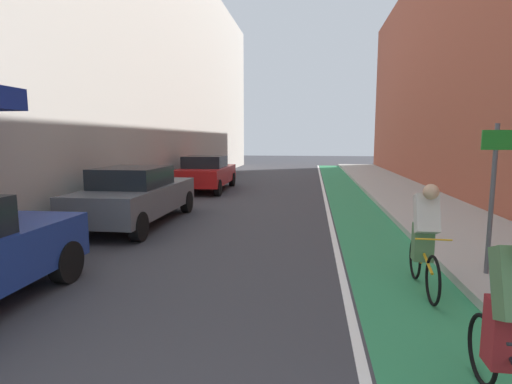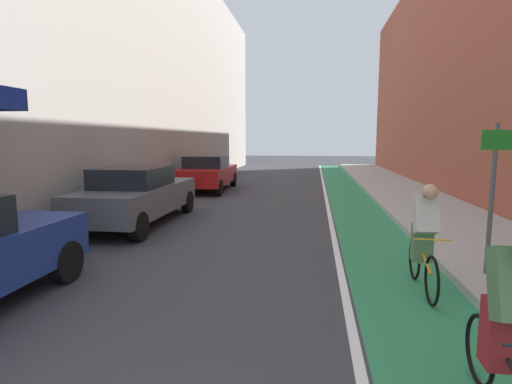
% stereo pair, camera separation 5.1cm
% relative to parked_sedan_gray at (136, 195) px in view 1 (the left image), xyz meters
% --- Properties ---
extents(ground_plane, '(81.13, 81.13, 0.00)m').
position_rel_parked_sedan_gray_xyz_m(ground_plane, '(2.88, 4.40, -0.79)').
color(ground_plane, '#38383D').
extents(bike_lane_paint, '(1.60, 36.88, 0.00)m').
position_rel_parked_sedan_gray_xyz_m(bike_lane_paint, '(6.02, 6.40, -0.78)').
color(bike_lane_paint, '#2D8451').
rests_on(bike_lane_paint, ground).
extents(lane_divider_stripe, '(0.12, 36.88, 0.00)m').
position_rel_parked_sedan_gray_xyz_m(lane_divider_stripe, '(5.12, 6.40, -0.78)').
color(lane_divider_stripe, white).
rests_on(lane_divider_stripe, ground).
extents(sidewalk_right, '(2.92, 36.88, 0.14)m').
position_rel_parked_sedan_gray_xyz_m(sidewalk_right, '(8.28, 6.40, -0.72)').
color(sidewalk_right, '#A8A59E').
rests_on(sidewalk_right, ground).
extents(building_facade_left, '(4.15, 36.88, 11.06)m').
position_rel_parked_sedan_gray_xyz_m(building_facade_left, '(-2.85, 6.38, 4.74)').
color(building_facade_left, '#B2ADA3').
rests_on(building_facade_left, ground).
extents(building_facade_right, '(2.40, 32.88, 10.86)m').
position_rel_parked_sedan_gray_xyz_m(building_facade_right, '(10.94, 8.40, 4.64)').
color(building_facade_right, '#9E4C38').
rests_on(building_facade_right, ground).
extents(parked_sedan_gray, '(1.88, 4.69, 1.53)m').
position_rel_parked_sedan_gray_xyz_m(parked_sedan_gray, '(0.00, 0.00, 0.00)').
color(parked_sedan_gray, '#595B60').
rests_on(parked_sedan_gray, ground).
extents(parked_sedan_red, '(2.04, 4.52, 1.53)m').
position_rel_parked_sedan_gray_xyz_m(parked_sedan_red, '(0.00, 7.09, 0.00)').
color(parked_sedan_red, red).
rests_on(parked_sedan_red, ground).
extents(cyclist_mid, '(0.48, 1.74, 1.62)m').
position_rel_parked_sedan_gray_xyz_m(cyclist_mid, '(6.26, -3.86, 0.06)').
color(cyclist_mid, black).
rests_on(cyclist_mid, ground).
extents(street_sign_post, '(0.44, 0.07, 2.34)m').
position_rel_parked_sedan_gray_xyz_m(street_sign_post, '(7.35, -3.36, 0.76)').
color(street_sign_post, '#4C4C51').
rests_on(street_sign_post, sidewalk_right).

